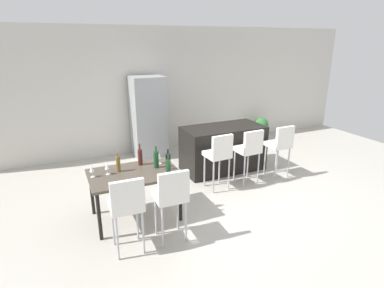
{
  "coord_description": "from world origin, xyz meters",
  "views": [
    {
      "loc": [
        -2.82,
        -4.38,
        2.58
      ],
      "look_at": [
        -0.69,
        0.34,
        0.85
      ],
      "focal_mm": 29.16,
      "sensor_mm": 36.0,
      "label": 1
    }
  ],
  "objects": [
    {
      "name": "wine_bottle_end",
      "position": [
        -1.7,
        0.05,
        0.87
      ],
      "size": [
        0.07,
        0.07,
        0.34
      ],
      "color": "#471E19",
      "rests_on": "dining_table"
    },
    {
      "name": "dining_table",
      "position": [
        -1.87,
        -0.21,
        0.67
      ],
      "size": [
        1.29,
        0.85,
        0.74
      ],
      "color": "#4C4238",
      "rests_on": "ground_plane"
    },
    {
      "name": "wine_bottle_middle",
      "position": [
        -1.51,
        -0.16,
        0.88
      ],
      "size": [
        0.08,
        0.08,
        0.35
      ],
      "color": "#194723",
      "rests_on": "dining_table"
    },
    {
      "name": "refrigerator",
      "position": [
        -0.89,
        2.32,
        0.92
      ],
      "size": [
        0.72,
        0.68,
        1.84
      ],
      "primitive_type": "cube",
      "color": "#939699",
      "rests_on": "ground_plane"
    },
    {
      "name": "ground_plane",
      "position": [
        0.0,
        0.0,
        0.0
      ],
      "size": [
        10.0,
        10.0,
        0.0
      ],
      "primitive_type": "plane",
      "color": "#ADA89E"
    },
    {
      "name": "wine_bottle_inner",
      "position": [
        -1.37,
        -0.3,
        0.86
      ],
      "size": [
        0.07,
        0.07,
        0.31
      ],
      "color": "black",
      "rests_on": "dining_table"
    },
    {
      "name": "wine_glass_left",
      "position": [
        -1.42,
        -0.03,
        0.86
      ],
      "size": [
        0.07,
        0.07,
        0.17
      ],
      "color": "silver",
      "rests_on": "dining_table"
    },
    {
      "name": "wine_glass_near",
      "position": [
        -2.44,
        -0.12,
        0.86
      ],
      "size": [
        0.07,
        0.07,
        0.17
      ],
      "color": "silver",
      "rests_on": "dining_table"
    },
    {
      "name": "kitchen_island",
      "position": [
        0.26,
        0.9,
        0.46
      ],
      "size": [
        1.65,
        0.82,
        0.92
      ],
      "primitive_type": "cube",
      "color": "black",
      "rests_on": "ground_plane"
    },
    {
      "name": "bar_chair_left",
      "position": [
        -0.27,
        0.11,
        0.7
      ],
      "size": [
        0.42,
        0.42,
        1.05
      ],
      "color": "white",
      "rests_on": "ground_plane"
    },
    {
      "name": "bar_chair_right",
      "position": [
        1.08,
        0.11,
        0.7
      ],
      "size": [
        0.41,
        0.41,
        1.05
      ],
      "color": "white",
      "rests_on": "ground_plane"
    },
    {
      "name": "dining_chair_near",
      "position": [
        -2.16,
        -1.0,
        0.7
      ],
      "size": [
        0.41,
        0.41,
        1.05
      ],
      "color": "white",
      "rests_on": "ground_plane"
    },
    {
      "name": "back_wall",
      "position": [
        0.0,
        2.76,
        1.45
      ],
      "size": [
        10.0,
        0.12,
        2.9
      ],
      "primitive_type": "cube",
      "color": "beige",
      "rests_on": "ground_plane"
    },
    {
      "name": "wine_glass_right",
      "position": [
        -2.23,
        -0.12,
        0.86
      ],
      "size": [
        0.07,
        0.07,
        0.17
      ],
      "color": "silver",
      "rests_on": "dining_table"
    },
    {
      "name": "bar_chair_middle",
      "position": [
        0.36,
        0.11,
        0.7
      ],
      "size": [
        0.42,
        0.42,
        1.05
      ],
      "color": "white",
      "rests_on": "ground_plane"
    },
    {
      "name": "dining_chair_far",
      "position": [
        -1.59,
        -1.0,
        0.7
      ],
      "size": [
        0.41,
        0.41,
        1.05
      ],
      "color": "white",
      "rests_on": "ground_plane"
    },
    {
      "name": "wine_bottle_far",
      "position": [
        -1.41,
        -0.43,
        0.85
      ],
      "size": [
        0.07,
        0.07,
        0.29
      ],
      "color": "#194723",
      "rests_on": "dining_table"
    },
    {
      "name": "potted_plant",
      "position": [
        2.27,
        2.31,
        0.35
      ],
      "size": [
        0.39,
        0.39,
        0.59
      ],
      "color": "#996B4C",
      "rests_on": "ground_plane"
    },
    {
      "name": "wine_bottle_corner",
      "position": [
        -2.06,
        -0.08,
        0.86
      ],
      "size": [
        0.06,
        0.06,
        0.3
      ],
      "color": "brown",
      "rests_on": "dining_table"
    }
  ]
}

